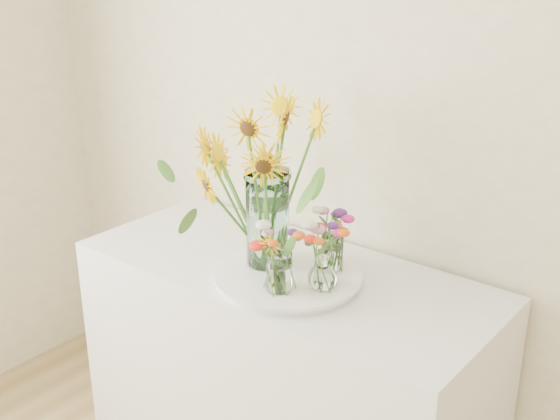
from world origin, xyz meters
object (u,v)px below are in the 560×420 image
object	(u,v)px
counter	(284,385)
small_vase_b	(323,270)
tray	(288,278)
small_vase_a	(279,271)
small_vase_c	(332,252)
mason_jar	(268,219)

from	to	relation	value
counter	small_vase_b	world-z (taller)	small_vase_b
tray	small_vase_a	bearing A→B (deg)	-65.24
small_vase_b	tray	bearing A→B (deg)	175.45
counter	small_vase_a	world-z (taller)	small_vase_a
small_vase_a	small_vase_c	size ratio (longest dim) A/B	1.10
small_vase_a	small_vase_b	distance (m)	0.13
mason_jar	small_vase_a	distance (m)	0.21
small_vase_b	small_vase_a	bearing A→B (deg)	-134.46
small_vase_a	small_vase_c	distance (m)	0.22
mason_jar	small_vase_c	distance (m)	0.23
small_vase_a	small_vase_c	world-z (taller)	small_vase_a
counter	small_vase_a	size ratio (longest dim) A/B	10.69
counter	small_vase_b	size ratio (longest dim) A/B	11.06
counter	small_vase_a	bearing A→B (deg)	-55.66
mason_jar	small_vase_a	bearing A→B (deg)	-40.16
tray	small_vase_a	size ratio (longest dim) A/B	3.32
counter	tray	distance (m)	0.47
counter	small_vase_c	xyz separation A→B (m)	(0.16, 0.04, 0.53)
tray	small_vase_b	size ratio (longest dim) A/B	3.43
counter	tray	bearing A→B (deg)	-44.75
tray	small_vase_c	xyz separation A→B (m)	(0.08, 0.11, 0.07)
small_vase_a	small_vase_b	bearing A→B (deg)	45.54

